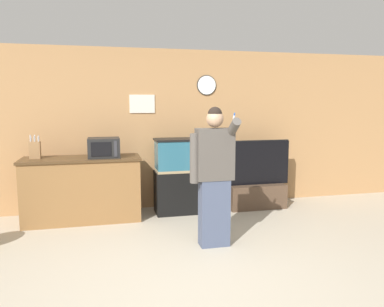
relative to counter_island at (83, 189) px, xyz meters
name	(u,v)px	position (x,y,z in m)	size (l,w,h in m)	color
ground_plane	(197,281)	(1.18, -2.25, -0.47)	(18.00, 18.00, 0.00)	#B2A893
wall_back_paneled	(157,129)	(1.18, 0.50, 0.83)	(10.00, 0.08, 2.60)	#A87A4C
counter_island	(83,189)	(0.00, 0.00, 0.00)	(1.69, 0.64, 0.95)	brown
microwave	(104,148)	(0.33, -0.04, 0.61)	(0.45, 0.39, 0.28)	black
knife_block	(35,150)	(-0.63, 0.05, 0.60)	(0.15, 0.11, 0.34)	olive
aquarium_on_stand	(184,176)	(1.55, 0.07, 0.12)	(0.92, 0.44, 1.18)	black
tv_on_stand	(256,188)	(2.77, 0.05, -0.14)	(1.15, 0.40, 1.13)	#4C3828
person_standing	(214,175)	(1.60, -1.39, 0.41)	(0.53, 0.40, 1.69)	#424C66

